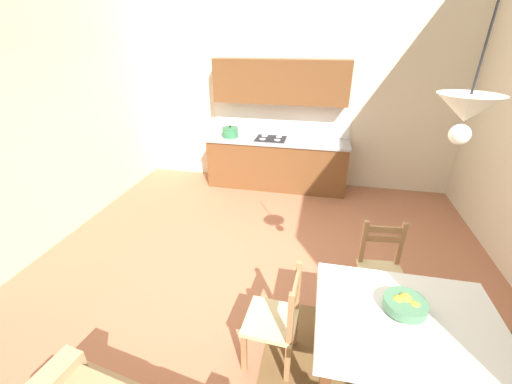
{
  "coord_description": "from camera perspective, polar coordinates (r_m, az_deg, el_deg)",
  "views": [
    {
      "loc": [
        0.58,
        -2.75,
        2.54
      ],
      "look_at": [
        -0.04,
        0.12,
        1.09
      ],
      "focal_mm": 22.31,
      "sensor_mm": 36.0,
      "label": 1
    }
  ],
  "objects": [
    {
      "name": "dining_chair_kitchen_side",
      "position": [
        3.47,
        21.51,
        -13.12
      ],
      "size": [
        0.46,
        0.46,
        0.93
      ],
      "color": "#D1BC89",
      "rests_on": "ground_plane"
    },
    {
      "name": "wall_back",
      "position": [
        5.78,
        6.88,
        21.81
      ],
      "size": [
        6.23,
        0.12,
        4.21
      ],
      "primitive_type": "cube",
      "color": "beige",
      "rests_on": "ground_plane"
    },
    {
      "name": "pendant_lamp",
      "position": [
        2.03,
        33.59,
        12.15
      ],
      "size": [
        0.32,
        0.32,
        0.81
      ],
      "color": "black"
    },
    {
      "name": "ground_plane",
      "position": [
        3.82,
        0.19,
        -16.37
      ],
      "size": [
        6.23,
        6.46,
        0.1
      ],
      "primitive_type": "cube",
      "color": "#AD6B4C"
    },
    {
      "name": "dining_chair_tv_side",
      "position": [
        2.81,
        3.62,
        -21.97
      ],
      "size": [
        0.44,
        0.44,
        0.93
      ],
      "color": "#D1BC89",
      "rests_on": "ground_plane"
    },
    {
      "name": "kitchen_cabinetry",
      "position": [
        5.72,
        3.9,
        9.1
      ],
      "size": [
        2.48,
        0.63,
        2.2
      ],
      "color": "brown",
      "rests_on": "ground_plane"
    },
    {
      "name": "dining_table",
      "position": [
        2.73,
        25.14,
        -21.54
      ],
      "size": [
        1.29,
        0.98,
        0.75
      ],
      "color": "brown",
      "rests_on": "ground_plane"
    },
    {
      "name": "fruit_bowl",
      "position": [
        2.63,
        25.18,
        -17.75
      ],
      "size": [
        0.3,
        0.3,
        0.12
      ],
      "color": "#4C7F5B",
      "rests_on": "dining_table"
    }
  ]
}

